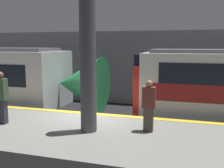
# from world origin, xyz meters

# --- Properties ---
(ground_plane) EXTENTS (120.00, 120.00, 0.00)m
(ground_plane) POSITION_xyz_m (0.00, 0.00, 0.00)
(ground_plane) COLOR black
(platform) EXTENTS (40.00, 4.04, 1.10)m
(platform) POSITION_xyz_m (0.00, -2.02, 0.55)
(platform) COLOR slate
(platform) RESTS_ON ground
(station_rear_barrier) EXTENTS (50.00, 0.15, 4.49)m
(station_rear_barrier) POSITION_xyz_m (0.00, 6.56, 2.24)
(station_rear_barrier) COLOR gray
(station_rear_barrier) RESTS_ON ground
(support_pillar_near) EXTENTS (0.48, 0.48, 4.18)m
(support_pillar_near) POSITION_xyz_m (0.69, -2.02, 3.18)
(support_pillar_near) COLOR #47474C
(support_pillar_near) RESTS_ON platform
(person_waiting) EXTENTS (0.38, 0.24, 1.73)m
(person_waiting) POSITION_xyz_m (-2.30, -2.14, 2.01)
(person_waiting) COLOR #2D2D38
(person_waiting) RESTS_ON platform
(person_walking) EXTENTS (0.38, 0.24, 1.56)m
(person_walking) POSITION_xyz_m (2.42, -1.54, 1.90)
(person_walking) COLOR #473D33
(person_walking) RESTS_ON platform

